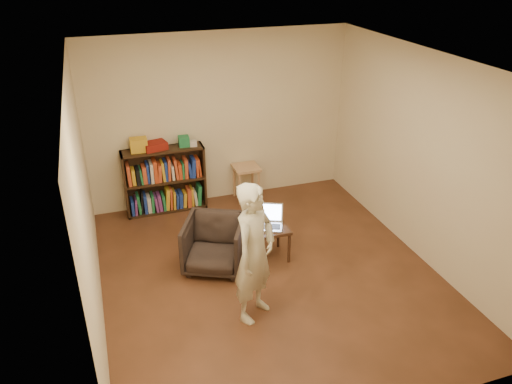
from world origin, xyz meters
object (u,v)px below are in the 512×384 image
object	(u,v)px
side_table	(270,232)
stool	(246,173)
armchair	(214,244)
person	(255,253)
laptop	(269,221)
bookshelf	(165,183)

from	to	relation	value
side_table	stool	bearing A→B (deg)	82.97
armchair	person	bearing A→B (deg)	-53.54
stool	side_table	size ratio (longest dim) A/B	1.25
armchair	person	size ratio (longest dim) A/B	0.46
armchair	side_table	world-z (taller)	armchair
laptop	person	distance (m)	1.21
bookshelf	laptop	xyz separation A→B (m)	(1.06, -1.68, 0.07)
bookshelf	stool	xyz separation A→B (m)	(1.26, -0.06, 0.02)
bookshelf	side_table	distance (m)	2.03
stool	armchair	distance (m)	1.91
armchair	person	xyz separation A→B (m)	(0.19, -1.01, 0.46)
side_table	person	size ratio (longest dim) A/B	0.28
laptop	person	world-z (taller)	person
laptop	side_table	bearing A→B (deg)	-66.60
bookshelf	armchair	size ratio (longest dim) A/B	1.64
stool	laptop	size ratio (longest dim) A/B	1.25
bookshelf	armchair	distance (m)	1.75
side_table	laptop	xyz separation A→B (m)	(-0.00, 0.05, 0.13)
armchair	stool	bearing A→B (deg)	86.04
bookshelf	person	bearing A→B (deg)	-79.26
side_table	laptop	bearing A→B (deg)	90.31
person	stool	bearing A→B (deg)	34.74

